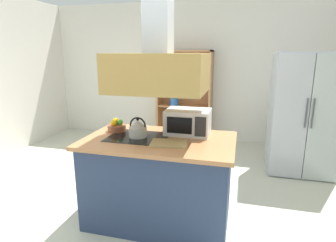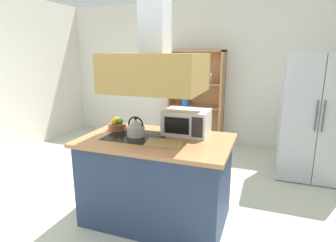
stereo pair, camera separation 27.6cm
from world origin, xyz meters
name	(u,v)px [view 1 (the left image)]	position (x,y,z in m)	size (l,w,h in m)	color
ground_plane	(147,214)	(0.00, 0.00, 0.00)	(7.80, 7.80, 0.00)	beige
wall_back	(194,72)	(0.00, 3.00, 1.35)	(6.00, 0.12, 2.70)	silver
kitchen_island	(159,180)	(0.16, -0.05, 0.45)	(1.50, 0.93, 0.90)	navy
range_hood	(158,59)	(0.17, -0.05, 1.69)	(0.90, 0.70, 1.32)	#AE8844
refrigerator	(303,114)	(1.82, 1.72, 0.88)	(0.90, 0.77, 1.75)	#AEB8C6
dish_cabinet	(184,102)	(-0.15, 2.78, 0.79)	(1.06, 0.40, 1.78)	#B77C4C
kettle	(138,129)	(-0.06, -0.05, 0.99)	(0.19, 0.19, 0.21)	beige
cutting_board	(169,143)	(0.30, -0.19, 0.91)	(0.34, 0.24, 0.02)	tan
microwave	(188,122)	(0.41, 0.21, 1.03)	(0.46, 0.35, 0.26)	silver
fruit_bowl	(117,126)	(-0.37, 0.11, 0.95)	(0.20, 0.20, 0.14)	brown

